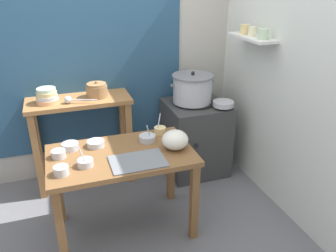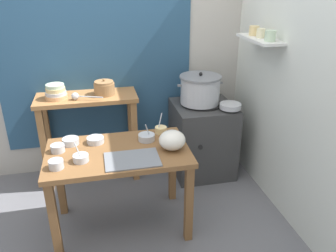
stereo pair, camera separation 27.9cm
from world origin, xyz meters
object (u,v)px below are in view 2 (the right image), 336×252
(bowl_stack_enamel, at_px, (56,92))
(serving_tray, at_px, (132,159))
(prep_bowl_2, at_px, (95,140))
(prep_bowl_3, at_px, (71,141))
(ladle, at_px, (76,96))
(wide_pan, at_px, (230,106))
(prep_bowl_4, at_px, (81,158))
(prep_bowl_0, at_px, (56,164))
(prep_bowl_5, at_px, (58,148))
(back_shelf_table, at_px, (89,117))
(plastic_bag, at_px, (172,140))
(clay_pot, at_px, (104,88))
(prep_table, at_px, (119,163))
(steamer_pot, at_px, (200,89))
(prep_bowl_6, at_px, (161,130))
(prep_bowl_1, at_px, (147,137))
(stove_block, at_px, (202,138))

(bowl_stack_enamel, distance_m, serving_tray, 1.17)
(prep_bowl_2, relative_size, prep_bowl_3, 1.05)
(ladle, relative_size, prep_bowl_2, 2.10)
(wide_pan, bearing_deg, prep_bowl_4, -156.12)
(bowl_stack_enamel, xyz_separation_m, ladle, (0.19, -0.08, -0.03))
(prep_bowl_0, distance_m, prep_bowl_5, 0.25)
(back_shelf_table, height_order, serving_tray, back_shelf_table)
(plastic_bag, bearing_deg, clay_pot, 117.20)
(prep_table, distance_m, back_shelf_table, 0.87)
(prep_table, distance_m, prep_bowl_2, 0.28)
(prep_table, relative_size, plastic_bag, 5.30)
(ladle, relative_size, prep_bowl_0, 2.77)
(steamer_pot, height_order, bowl_stack_enamel, steamer_pot)
(prep_bowl_6, bearing_deg, serving_tray, -126.19)
(prep_bowl_0, bearing_deg, prep_bowl_4, 20.25)
(back_shelf_table, bearing_deg, prep_bowl_1, -56.63)
(back_shelf_table, distance_m, steamer_pot, 1.14)
(wide_pan, bearing_deg, prep_table, -155.50)
(steamer_pot, relative_size, prep_bowl_3, 3.53)
(bowl_stack_enamel, relative_size, plastic_bag, 0.98)
(steamer_pot, bearing_deg, stove_block, -26.62)
(prep_table, relative_size, back_shelf_table, 1.15)
(serving_tray, relative_size, prep_bowl_0, 3.87)
(prep_table, xyz_separation_m, stove_block, (0.92, 0.71, -0.23))
(plastic_bag, bearing_deg, serving_tray, -161.74)
(clay_pot, relative_size, serving_tray, 0.49)
(wide_pan, xyz_separation_m, prep_bowl_4, (-1.40, -0.62, -0.05))
(prep_bowl_2, height_order, prep_bowl_5, prep_bowl_5)
(prep_bowl_5, bearing_deg, bowl_stack_enamel, 93.30)
(ladle, height_order, prep_bowl_6, ladle)
(prep_bowl_1, height_order, prep_bowl_2, prep_bowl_1)
(plastic_bag, relative_size, prep_bowl_6, 1.23)
(steamer_pot, distance_m, prep_bowl_5, 1.49)
(ladle, height_order, prep_bowl_3, ladle)
(clay_pot, bearing_deg, prep_bowl_6, -54.32)
(stove_block, xyz_separation_m, prep_bowl_2, (-1.09, -0.53, 0.36))
(prep_bowl_0, relative_size, prep_bowl_6, 0.61)
(prep_bowl_3, xyz_separation_m, prep_bowl_4, (0.08, -0.29, 0.00))
(bowl_stack_enamel, height_order, prep_bowl_5, bowl_stack_enamel)
(wide_pan, bearing_deg, prep_bowl_5, -164.69)
(steamer_pot, xyz_separation_m, prep_bowl_3, (-1.24, -0.54, -0.17))
(back_shelf_table, relative_size, steamer_pot, 2.09)
(prep_bowl_5, bearing_deg, clay_pot, 61.77)
(prep_bowl_1, xyz_separation_m, prep_bowl_4, (-0.52, -0.23, -0.00))
(prep_bowl_4, bearing_deg, prep_table, 21.26)
(wide_pan, relative_size, prep_bowl_2, 1.52)
(prep_table, relative_size, serving_tray, 2.75)
(serving_tray, distance_m, prep_bowl_6, 0.50)
(stove_block, height_order, ladle, ladle)
(bowl_stack_enamel, bearing_deg, clay_pot, 2.61)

